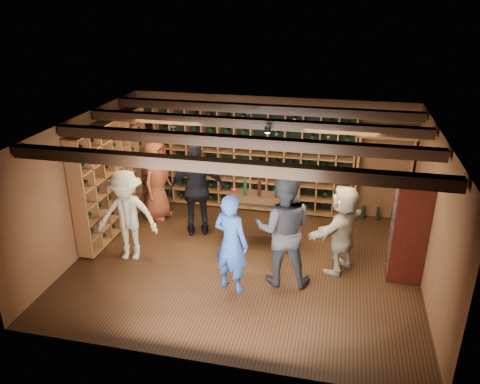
% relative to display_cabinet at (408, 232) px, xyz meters
% --- Properties ---
extents(ground, '(6.00, 6.00, 0.00)m').
position_rel_display_cabinet_xyz_m(ground, '(-2.71, -0.20, -0.86)').
color(ground, '#341B0E').
rests_on(ground, ground).
extents(room_shell, '(6.00, 6.00, 6.00)m').
position_rel_display_cabinet_xyz_m(room_shell, '(-2.71, -0.15, 1.56)').
color(room_shell, brown).
rests_on(room_shell, ground).
extents(wine_rack_back, '(4.65, 0.30, 2.20)m').
position_rel_display_cabinet_xyz_m(wine_rack_back, '(-3.24, 2.13, 0.29)').
color(wine_rack_back, brown).
rests_on(wine_rack_back, ground).
extents(wine_rack_left, '(0.30, 2.65, 2.20)m').
position_rel_display_cabinet_xyz_m(wine_rack_left, '(-5.54, 0.62, 0.29)').
color(wine_rack_left, brown).
rests_on(wine_rack_left, ground).
extents(crate_shelf, '(1.20, 0.32, 2.07)m').
position_rel_display_cabinet_xyz_m(crate_shelf, '(-0.31, 2.12, 0.71)').
color(crate_shelf, brown).
rests_on(crate_shelf, ground).
extents(display_cabinet, '(0.55, 0.50, 1.75)m').
position_rel_display_cabinet_xyz_m(display_cabinet, '(0.00, 0.00, 0.00)').
color(display_cabinet, '#3A0F0B').
rests_on(display_cabinet, ground).
extents(man_blue_shirt, '(0.71, 0.58, 1.67)m').
position_rel_display_cabinet_xyz_m(man_blue_shirt, '(-2.76, -0.98, -0.02)').
color(man_blue_shirt, navy).
rests_on(man_blue_shirt, ground).
extents(man_grey_suit, '(1.00, 0.80, 1.94)m').
position_rel_display_cabinet_xyz_m(man_grey_suit, '(-1.99, -0.59, 0.11)').
color(man_grey_suit, black).
rests_on(man_grey_suit, ground).
extents(guest_red_floral, '(0.67, 0.91, 1.72)m').
position_rel_display_cabinet_xyz_m(guest_red_floral, '(-4.91, 1.26, 0.00)').
color(guest_red_floral, maroon).
rests_on(guest_red_floral, ground).
extents(guest_woman_black, '(1.21, 0.82, 1.91)m').
position_rel_display_cabinet_xyz_m(guest_woman_black, '(-3.85, 0.73, 0.10)').
color(guest_woman_black, black).
rests_on(guest_woman_black, ground).
extents(guest_khaki, '(1.16, 0.76, 1.68)m').
position_rel_display_cabinet_xyz_m(guest_khaki, '(-4.79, -0.43, -0.02)').
color(guest_khaki, gray).
rests_on(guest_khaki, ground).
extents(guest_beige, '(1.15, 1.49, 1.57)m').
position_rel_display_cabinet_xyz_m(guest_beige, '(-1.06, -0.02, -0.07)').
color(guest_beige, gray).
rests_on(guest_beige, ground).
extents(tasting_table, '(1.31, 0.66, 1.26)m').
position_rel_display_cabinet_xyz_m(tasting_table, '(-2.56, 0.58, -0.00)').
color(tasting_table, black).
rests_on(tasting_table, ground).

